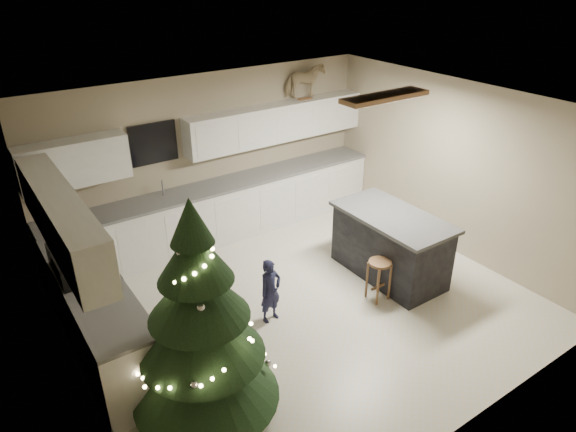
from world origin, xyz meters
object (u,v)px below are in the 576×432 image
object	(u,v)px
island	(390,245)
toddler	(270,291)
bar_stool	(379,271)
christmas_tree	(202,335)
rocking_horse	(305,81)

from	to	relation	value
island	toddler	xyz separation A→B (m)	(-1.96, 0.08, -0.05)
island	bar_stool	bearing A→B (deg)	-146.90
island	toddler	size ratio (longest dim) A/B	1.99
christmas_tree	island	bearing A→B (deg)	13.74
bar_stool	christmas_tree	world-z (taller)	christmas_tree
bar_stool	toddler	size ratio (longest dim) A/B	0.67
rocking_horse	toddler	bearing A→B (deg)	142.04
christmas_tree	rocking_horse	bearing A→B (deg)	42.45
island	christmas_tree	world-z (taller)	christmas_tree
christmas_tree	toddler	world-z (taller)	christmas_tree
toddler	rocking_horse	distance (m)	3.75
island	bar_stool	size ratio (longest dim) A/B	2.96
christmas_tree	toddler	size ratio (longest dim) A/B	2.79
christmas_tree	rocking_horse	distance (m)	4.99
christmas_tree	toddler	xyz separation A→B (m)	(1.32, 0.88, -0.55)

